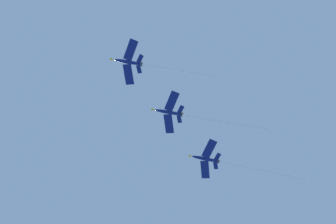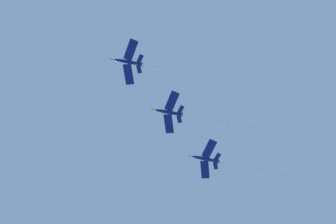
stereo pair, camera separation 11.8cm
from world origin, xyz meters
The scene contains 3 objects.
jet_lead centered at (-22.79, 3.95, 171.26)m, with size 29.05×39.65×8.70m.
jet_second centered at (-51.78, 14.52, 167.54)m, with size 31.26×43.15×9.08m.
jet_third centered at (-77.16, 19.54, 164.36)m, with size 32.20×43.39×9.48m.
Camera 2 is at (19.67, 35.06, 1.76)m, focal length 45.57 mm.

